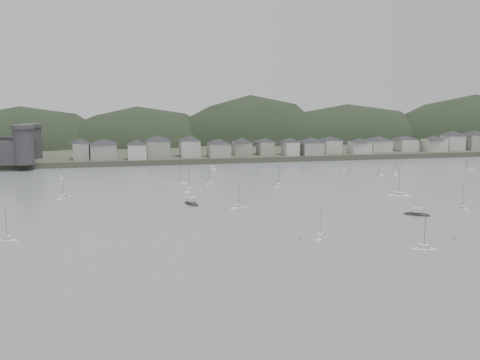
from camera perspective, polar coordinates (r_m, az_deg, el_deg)
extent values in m
plane|color=slate|center=(137.09, 6.69, -7.29)|extent=(900.00, 900.00, 0.00)
cube|color=#383D2D|center=(423.18, -6.32, 3.96)|extent=(900.00, 250.00, 3.00)
ellipsoid|color=black|center=(404.96, -21.75, 1.49)|extent=(138.98, 92.48, 81.13)
ellipsoid|color=black|center=(400.30, -10.57, 1.92)|extent=(132.08, 90.41, 79.74)
ellipsoid|color=black|center=(411.38, 1.07, 1.88)|extent=(133.88, 88.37, 101.41)
ellipsoid|color=black|center=(429.91, 11.05, 2.34)|extent=(165.81, 81.78, 82.55)
ellipsoid|color=black|center=(481.35, 23.12, 2.18)|extent=(177.60, 96.61, 102.57)
cylinder|color=#303033|center=(295.62, -21.71, 3.26)|extent=(10.00, 10.00, 18.00)
cylinder|color=#303033|center=(323.21, -20.90, 3.65)|extent=(10.00, 10.00, 17.00)
cube|color=#303033|center=(309.66, -21.26, 2.96)|extent=(3.50, 30.00, 12.00)
cube|color=gray|center=(308.67, -16.23, 2.88)|extent=(8.34, 12.91, 8.59)
pyramid|color=#25262A|center=(308.14, -16.27, 3.95)|extent=(15.78, 15.78, 3.01)
cube|color=gray|center=(307.44, -14.06, 2.92)|extent=(13.68, 13.35, 8.36)
pyramid|color=#25262A|center=(306.92, -14.10, 3.97)|extent=(20.07, 20.07, 2.93)
cube|color=#B7B5AC|center=(302.10, -10.72, 2.90)|extent=(9.78, 10.20, 8.08)
pyramid|color=#25262A|center=(301.58, -10.75, 3.93)|extent=(14.83, 14.83, 2.83)
cube|color=gray|center=(312.15, -8.56, 3.25)|extent=(12.59, 13.33, 9.09)
pyramid|color=#25262A|center=(311.60, -8.58, 4.37)|extent=(19.24, 19.24, 3.18)
cube|color=#B7B5AC|center=(312.25, -5.28, 3.29)|extent=(10.74, 12.17, 8.87)
pyramid|color=#25262A|center=(311.72, -5.29, 4.38)|extent=(17.01, 17.01, 3.10)
cube|color=gray|center=(308.13, -2.23, 3.13)|extent=(11.63, 12.09, 7.69)
pyramid|color=#25262A|center=(307.64, -2.24, 4.10)|extent=(17.61, 17.61, 2.69)
cube|color=gray|center=(319.56, 0.21, 3.33)|extent=(10.37, 9.35, 7.44)
pyramid|color=#25262A|center=(319.10, 0.21, 4.23)|extent=(14.65, 14.65, 2.60)
cube|color=gray|center=(320.39, 2.65, 3.31)|extent=(8.24, 12.20, 7.22)
pyramid|color=#25262A|center=(319.94, 2.65, 4.18)|extent=(15.17, 15.17, 2.53)
cube|color=#B7B5AC|center=(319.21, 5.30, 3.29)|extent=(8.06, 10.91, 7.46)
pyramid|color=#25262A|center=(318.75, 5.31, 4.19)|extent=(14.08, 14.08, 2.61)
cube|color=gray|center=(321.71, 7.47, 3.31)|extent=(11.73, 11.78, 7.66)
pyramid|color=#25262A|center=(321.24, 7.49, 4.23)|extent=(17.46, 17.46, 2.68)
cube|color=#B7B5AC|center=(336.46, 9.45, 3.48)|extent=(10.19, 13.02, 7.33)
pyramid|color=#25262A|center=(336.03, 9.48, 4.32)|extent=(17.23, 17.23, 2.57)
cube|color=#B7B5AC|center=(334.22, 12.39, 3.32)|extent=(11.70, 9.81, 6.88)
pyramid|color=#25262A|center=(333.81, 12.42, 4.11)|extent=(15.97, 15.97, 2.41)
cube|color=#B7B5AC|center=(349.41, 14.31, 3.50)|extent=(12.83, 12.48, 7.00)
pyramid|color=#25262A|center=(349.01, 14.34, 4.27)|extent=(18.79, 18.79, 2.45)
cube|color=#B7B5AC|center=(358.39, 16.90, 3.52)|extent=(11.07, 13.50, 6.97)
pyramid|color=#25262A|center=(358.01, 16.94, 4.27)|extent=(18.25, 18.25, 2.44)
cube|color=#B7B5AC|center=(359.50, 19.64, 3.43)|extent=(13.75, 9.12, 7.34)
pyramid|color=#25262A|center=(359.10, 19.68, 4.22)|extent=(16.97, 16.97, 2.57)
cube|color=#B7B5AC|center=(373.75, 21.35, 3.66)|extent=(11.37, 11.57, 9.05)
pyramid|color=#25262A|center=(373.30, 21.40, 4.59)|extent=(17.03, 17.03, 3.17)
cube|color=gray|center=(381.68, 23.28, 3.65)|extent=(12.07, 13.43, 9.09)
pyramid|color=#25262A|center=(381.23, 23.33, 4.57)|extent=(18.93, 18.93, 3.18)
ellipsoid|color=beige|center=(265.81, 14.27, 0.45)|extent=(4.99, 7.69, 1.47)
cube|color=silver|center=(265.67, 14.28, 0.67)|extent=(2.48, 3.00, 0.70)
cylinder|color=#3F3F42|center=(265.17, 14.31, 1.46)|extent=(0.12, 0.12, 9.19)
cylinder|color=#3F3F42|center=(264.28, 14.30, 0.74)|extent=(1.36, 3.09, 0.10)
ellipsoid|color=beige|center=(281.32, 10.78, 1.03)|extent=(3.86, 6.75, 1.29)
cube|color=silver|center=(281.19, 10.78, 1.22)|extent=(2.02, 2.57, 0.70)
cylinder|color=#3F3F42|center=(280.78, 10.80, 1.87)|extent=(0.12, 0.12, 8.04)
cylinder|color=#3F3F42|center=(282.00, 10.64, 1.35)|extent=(0.95, 2.79, 0.10)
ellipsoid|color=beige|center=(280.58, -2.95, 1.15)|extent=(4.45, 9.95, 1.92)
cube|color=silver|center=(280.41, -2.95, 1.41)|extent=(2.58, 3.64, 0.70)
cylinder|color=#3F3F42|center=(279.81, -2.96, 2.40)|extent=(0.12, 0.12, 12.01)
cylinder|color=#3F3F42|center=(282.05, -2.96, 1.56)|extent=(0.73, 4.29, 0.10)
ellipsoid|color=beige|center=(215.88, -5.32, -1.25)|extent=(7.13, 9.75, 1.89)
cube|color=silver|center=(215.66, -5.33, -0.92)|extent=(3.39, 3.89, 0.70)
cylinder|color=#3F3F42|center=(214.89, -5.35, 0.34)|extent=(0.12, 0.12, 11.80)
cylinder|color=#3F3F42|center=(214.20, -5.07, -0.84)|extent=(2.10, 3.79, 0.10)
ellipsoid|color=beige|center=(301.65, 22.60, 1.02)|extent=(6.63, 9.40, 1.81)
cube|color=silver|center=(301.50, 22.62, 1.25)|extent=(3.20, 3.73, 0.70)
cylinder|color=#3F3F42|center=(300.97, 22.67, 2.12)|extent=(0.12, 0.12, 11.32)
cylinder|color=#3F3F42|center=(299.83, 22.67, 1.31)|extent=(1.90, 3.70, 0.10)
ellipsoid|color=beige|center=(147.87, 8.44, -6.09)|extent=(6.09, 6.61, 1.36)
cube|color=silver|center=(147.62, 8.45, -5.73)|extent=(2.69, 2.79, 0.70)
cylinder|color=#3F3F42|center=(146.79, 8.48, -4.43)|extent=(0.12, 0.12, 8.53)
cylinder|color=#3F3F42|center=(146.92, 8.87, -5.59)|extent=(2.07, 2.40, 0.10)
ellipsoid|color=beige|center=(184.33, -0.14, -2.98)|extent=(7.85, 4.47, 1.50)
cube|color=silver|center=(184.11, -0.14, -2.66)|extent=(2.98, 2.34, 0.70)
cylinder|color=#3F3F42|center=(183.39, -0.14, -1.50)|extent=(0.12, 0.12, 9.35)
cylinder|color=#3F3F42|center=(183.89, 0.27, -2.50)|extent=(3.25, 1.08, 0.10)
ellipsoid|color=beige|center=(235.91, -6.22, -0.39)|extent=(7.34, 4.77, 1.40)
cube|color=silver|center=(235.75, -6.23, -0.15)|extent=(2.86, 2.37, 0.70)
cylinder|color=#3F3F42|center=(235.22, -6.24, 0.70)|extent=(0.12, 0.12, 8.77)
cylinder|color=#3F3F42|center=(235.07, -6.50, -0.04)|extent=(2.95, 1.31, 0.10)
ellipsoid|color=beige|center=(143.62, 18.68, -6.94)|extent=(7.55, 4.40, 1.44)
cube|color=silver|center=(143.35, 18.71, -6.55)|extent=(2.88, 2.28, 0.70)
cylinder|color=#3F3F42|center=(142.45, 18.78, -5.14)|extent=(0.12, 0.12, 8.99)
cylinder|color=#3F3F42|center=(144.16, 19.06, -6.25)|extent=(3.11, 1.09, 0.10)
ellipsoid|color=beige|center=(260.34, -18.31, 0.09)|extent=(5.63, 8.21, 1.58)
cube|color=silver|center=(260.18, -18.32, 0.33)|extent=(2.74, 3.23, 0.70)
cylinder|color=#3F3F42|center=(259.64, -18.36, 1.20)|extent=(0.12, 0.12, 9.86)
cylinder|color=#3F3F42|center=(258.91, -18.49, 0.40)|extent=(1.59, 3.26, 0.10)
ellipsoid|color=beige|center=(214.58, 16.27, -1.63)|extent=(10.12, 6.48, 1.93)
cube|color=silver|center=(214.36, 16.29, -1.30)|extent=(3.93, 3.24, 0.70)
cylinder|color=#3F3F42|center=(213.56, 16.34, 0.00)|extent=(0.12, 0.12, 12.09)
cylinder|color=#3F3F42|center=(215.59, 16.59, -1.11)|extent=(4.07, 1.71, 0.10)
ellipsoid|color=beige|center=(156.64, -23.19, -5.88)|extent=(6.91, 3.61, 1.32)
cube|color=silver|center=(156.41, -23.21, -5.54)|extent=(2.59, 1.96, 0.70)
cylinder|color=#3F3F42|center=(155.66, -23.29, -4.36)|extent=(0.12, 0.12, 8.24)
cylinder|color=#3F3F42|center=(156.25, -23.66, -5.38)|extent=(2.91, 0.80, 0.10)
ellipsoid|color=beige|center=(234.17, -3.20, -0.42)|extent=(5.40, 5.71, 1.19)
cube|color=silver|center=(234.03, -3.20, -0.20)|extent=(2.37, 2.43, 0.70)
cylinder|color=#3F3F42|center=(233.57, -3.20, 0.52)|extent=(0.12, 0.12, 7.45)
cylinder|color=#3F3F42|center=(234.61, -3.40, -0.04)|extent=(1.87, 2.06, 0.10)
ellipsoid|color=beige|center=(227.84, 4.12, -0.69)|extent=(6.54, 6.89, 1.44)
cube|color=silver|center=(227.67, 4.12, -0.44)|extent=(2.87, 2.93, 0.70)
cylinder|color=#3F3F42|center=(227.10, 4.14, 0.47)|extent=(0.12, 0.12, 9.01)
cylinder|color=#3F3F42|center=(228.25, 3.85, -0.27)|extent=(2.25, 2.47, 0.10)
ellipsoid|color=beige|center=(211.25, -17.98, -1.88)|extent=(6.57, 8.53, 1.67)
cube|color=silver|center=(211.05, -18.00, -1.58)|extent=(3.07, 3.45, 0.70)
cylinder|color=#3F3F42|center=(210.34, -18.05, -0.44)|extent=(0.12, 0.12, 10.43)
cylinder|color=#3F3F42|center=(209.61, -17.83, -1.49)|extent=(2.01, 3.27, 0.10)
ellipsoid|color=beige|center=(197.34, 22.21, -2.86)|extent=(4.07, 6.67, 1.27)
cube|color=silver|center=(197.16, 22.22, -2.59)|extent=(2.07, 2.57, 0.70)
cylinder|color=#3F3F42|center=(196.58, 22.28, -1.68)|extent=(0.12, 0.12, 7.94)
cylinder|color=#3F3F42|center=(198.14, 22.15, -2.37)|extent=(1.07, 2.72, 0.10)
ellipsoid|color=beige|center=(271.77, 15.89, 0.56)|extent=(5.09, 8.98, 1.71)
cube|color=silver|center=(271.61, 15.90, 0.80)|extent=(2.67, 3.41, 0.70)
cylinder|color=#3F3F42|center=(271.05, 15.94, 1.71)|extent=(0.12, 0.12, 10.69)
cylinder|color=#3F3F42|center=(272.62, 15.68, 0.96)|extent=(1.21, 3.71, 0.10)
ellipsoid|color=black|center=(183.44, 18.02, -3.49)|extent=(8.55, 7.43, 1.85)
cube|color=silver|center=(183.12, 18.05, -3.01)|extent=(3.43, 3.39, 1.40)
cylinder|color=#3F3F42|center=(182.94, 18.06, -2.73)|extent=(0.10, 0.10, 1.20)
ellipsoid|color=black|center=(192.00, -5.10, -2.53)|extent=(6.21, 9.53, 1.97)
cube|color=silver|center=(191.68, -5.11, -2.05)|extent=(3.30, 3.41, 1.40)
cylinder|color=#3F3F42|center=(191.51, -5.11, -1.79)|extent=(0.10, 0.10, 1.20)
sphere|color=#CC7044|center=(236.67, -18.36, -0.74)|extent=(0.70, 0.70, 0.70)
sphere|color=#CC7044|center=(147.34, 6.36, -6.07)|extent=(0.70, 0.70, 0.70)
sphere|color=#CC7044|center=(214.32, -14.31, -1.54)|extent=(0.70, 0.70, 0.70)
sphere|color=#CC7044|center=(157.63, 21.47, -5.65)|extent=(0.70, 0.70, 0.70)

